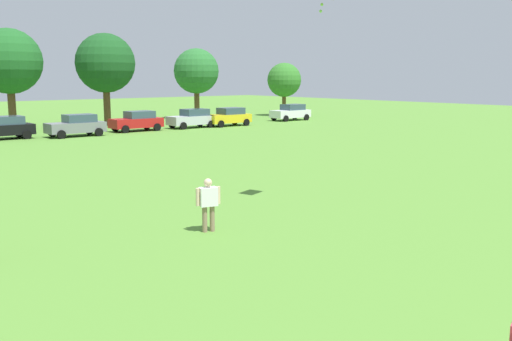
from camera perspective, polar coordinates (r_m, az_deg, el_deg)
The scene contains 11 objects.
adult_bystander at distance 16.79m, azimuth -4.82°, elevation -2.99°, with size 0.74×0.42×1.60m.
parked_car_black_2 at distance 45.40m, azimuth -24.02°, elevation 3.94°, with size 4.30×2.02×1.68m.
parked_car_gray_3 at distance 45.65m, azimuth -17.55°, elevation 4.35°, with size 4.30×2.02×1.68m.
parked_car_red_4 at distance 48.80m, azimuth -11.84°, elevation 4.89°, with size 4.30×2.02×1.68m.
parked_car_silver_5 at distance 51.16m, azimuth -6.39°, elevation 5.23°, with size 4.30×2.02×1.68m.
parked_car_yellow_6 at distance 52.90m, azimuth -2.76°, elevation 5.41°, with size 4.30×2.02×1.68m.
parked_car_white_7 at distance 59.60m, azimuth 3.52°, elevation 5.86°, with size 4.30×2.02×1.68m.
tree_center_left at distance 52.75m, azimuth -23.53°, elevation 9.98°, with size 5.48×5.48×8.55m.
tree_center_right at distance 54.93m, azimuth -14.88°, elevation 10.34°, with size 5.44×5.44×8.47m.
tree_right at distance 62.26m, azimuth -6.00°, elevation 9.86°, with size 4.82×4.82×7.52m.
tree_far_right at distance 66.46m, azimuth 2.85°, elevation 9.04°, with size 3.91×3.91×6.09m.
Camera 1 is at (-7.79, 0.15, 4.55)m, focal length 39.90 mm.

